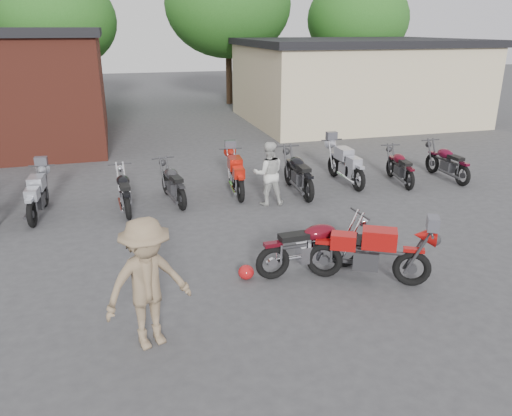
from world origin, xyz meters
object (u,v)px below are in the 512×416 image
object	(u,v)px
row_bike_5	(298,171)
row_bike_4	(236,172)
person_light	(268,174)
row_bike_6	(345,163)
vintage_motorcycle	(313,243)
row_bike_7	(400,165)
row_bike_3	(173,181)
row_bike_8	(447,160)
helmet	(246,272)
person_tan	(148,284)
row_bike_1	(37,193)
sportbike	(371,250)
row_bike_2	(124,189)

from	to	relation	value
row_bike_5	row_bike_4	bearing A→B (deg)	76.13
person_light	row_bike_6	size ratio (longest dim) A/B	0.77
vintage_motorcycle	row_bike_4	distance (m)	4.96
row_bike_5	row_bike_7	world-z (taller)	row_bike_5
vintage_motorcycle	person_light	bearing A→B (deg)	81.95
vintage_motorcycle	row_bike_7	world-z (taller)	vintage_motorcycle
person_light	row_bike_3	size ratio (longest dim) A/B	0.86
row_bike_7	row_bike_8	size ratio (longest dim) A/B	0.94
helmet	person_tan	bearing A→B (deg)	-139.72
vintage_motorcycle	helmet	world-z (taller)	vintage_motorcycle
row_bike_8	row_bike_7	bearing A→B (deg)	87.85
vintage_motorcycle	helmet	distance (m)	1.33
row_bike_1	row_bike_4	bearing A→B (deg)	-81.10
person_tan	row_bike_8	xyz separation A→B (m)	(9.14, 6.01, -0.40)
sportbike	row_bike_6	xyz separation A→B (m)	(2.17, 5.59, 0.00)
row_bike_6	row_bike_7	size ratio (longest dim) A/B	1.16
person_tan	row_bike_8	distance (m)	10.95
row_bike_1	row_bike_6	xyz separation A→B (m)	(8.22, 0.44, 0.04)
helmet	row_bike_8	bearing A→B (deg)	31.39
row_bike_8	row_bike_6	bearing A→B (deg)	80.72
row_bike_1	row_bike_5	world-z (taller)	row_bike_5
helmet	row_bike_6	xyz separation A→B (m)	(4.25, 4.91, 0.48)
vintage_motorcycle	person_tan	xyz separation A→B (m)	(-3.04, -1.44, 0.37)
vintage_motorcycle	sportbike	xyz separation A→B (m)	(0.84, -0.60, 0.01)
helmet	row_bike_7	bearing A→B (deg)	37.86
row_bike_1	row_bike_2	size ratio (longest dim) A/B	1.05
row_bike_3	row_bike_7	xyz separation A→B (m)	(6.52, -0.12, -0.02)
row_bike_6	row_bike_7	distance (m)	1.59
helmet	row_bike_1	xyz separation A→B (m)	(-3.96, 4.47, 0.44)
sportbike	person_light	distance (m)	4.49
vintage_motorcycle	row_bike_6	size ratio (longest dim) A/B	0.97
person_light	row_bike_4	world-z (taller)	person_light
row_bike_3	row_bike_6	bearing A→B (deg)	-95.97
row_bike_2	row_bike_6	world-z (taller)	row_bike_6
vintage_motorcycle	row_bike_7	bearing A→B (deg)	42.22
vintage_motorcycle	row_bike_6	bearing A→B (deg)	55.87
row_bike_3	row_bike_4	distance (m)	1.75
row_bike_7	person_light	bearing A→B (deg)	108.25
person_light	person_tan	world-z (taller)	person_tan
vintage_motorcycle	row_bike_1	size ratio (longest dim) A/B	1.04
row_bike_2	row_bike_8	xyz separation A→B (m)	(9.30, 0.15, 0.02)
helmet	row_bike_6	bearing A→B (deg)	49.07
person_tan	row_bike_7	world-z (taller)	person_tan
row_bike_4	row_bike_8	xyz separation A→B (m)	(6.35, -0.39, -0.02)
person_light	row_bike_4	distance (m)	1.27
row_bike_1	row_bike_7	xyz separation A→B (m)	(9.75, 0.03, -0.04)
vintage_motorcycle	row_bike_2	world-z (taller)	vintage_motorcycle
row_bike_1	row_bike_4	world-z (taller)	row_bike_4
sportbike	row_bike_3	xyz separation A→B (m)	(-2.82, 5.30, -0.06)
row_bike_2	row_bike_1	bearing A→B (deg)	82.82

